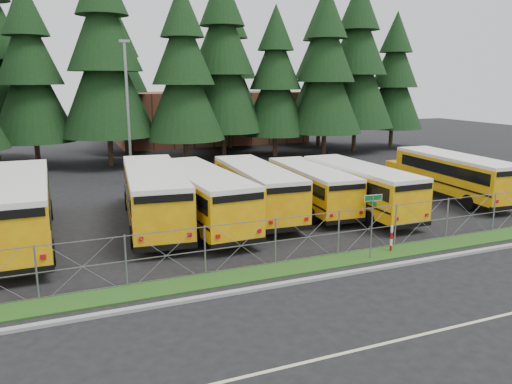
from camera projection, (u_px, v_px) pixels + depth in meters
ground at (345, 245)px, 23.02m from camera, size 120.00×120.00×0.00m
curb at (386, 267)px, 20.21m from camera, size 50.00×0.25×0.12m
grass_verge at (366, 256)px, 21.48m from camera, size 50.00×1.40×0.06m
road_lane_line at (482, 320)px, 15.81m from camera, size 50.00×0.12×0.01m
chainlink_fence at (358, 230)px, 21.90m from camera, size 44.00×0.10×2.00m
brick_building at (210, 117)px, 60.67m from camera, size 22.00×10.00×6.00m
bus_0 at (18, 210)px, 22.89m from camera, size 2.91×12.24×3.21m
bus_2 at (154, 197)px, 25.76m from camera, size 4.00×11.94×3.07m
bus_3 at (200, 198)px, 25.88m from camera, size 3.13×11.37×2.95m
bus_4 at (255, 190)px, 27.96m from camera, size 3.09×10.80×2.80m
bus_5 at (309, 188)px, 29.09m from camera, size 2.91×9.90×2.56m
bus_6 at (356, 189)px, 28.47m from camera, size 2.55×10.55×2.76m
bus_east at (450, 176)px, 31.98m from camera, size 3.24×10.90×2.82m
street_sign at (372, 213)px, 20.80m from camera, size 0.84×0.55×2.81m
striped_bollard at (391, 239)px, 21.99m from camera, size 0.11×0.11×1.20m
light_standard at (128, 108)px, 35.16m from camera, size 0.70×0.35×10.14m
conifer_2 at (30, 75)px, 41.71m from camera, size 7.06×7.06×15.61m
conifer_3 at (105, 61)px, 42.28m from camera, size 8.16×8.16×18.05m
conifer_4 at (183, 76)px, 43.07m from camera, size 7.05×7.05×15.58m
conifer_5 at (223, 66)px, 47.15m from camera, size 7.92×7.92×17.51m
conifer_6 at (276, 82)px, 48.29m from camera, size 6.54×6.54×14.47m
conifer_7 at (326, 74)px, 48.22m from camera, size 7.25×7.25×16.04m
conifer_8 at (357, 66)px, 51.57m from camera, size 7.96×7.96×17.60m
conifer_9 at (394, 81)px, 54.91m from camera, size 6.65×6.65×14.70m
conifer_11 at (124, 86)px, 50.52m from camera, size 6.21×6.21×13.73m
conifer_12 at (229, 71)px, 53.95m from camera, size 7.55×7.55×16.70m
conifer_13 at (320, 72)px, 56.17m from camera, size 7.51×7.51×16.61m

